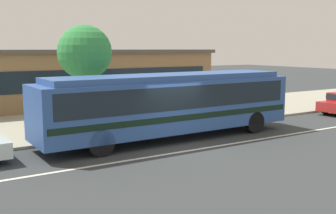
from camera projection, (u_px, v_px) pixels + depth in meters
name	position (u px, v px, depth m)	size (l,w,h in m)	color
ground_plane	(176.00, 147.00, 16.17)	(120.00, 120.00, 0.00)	#333839
sidewalk_slab	(108.00, 120.00, 21.80)	(60.00, 8.00, 0.12)	#A09C8A
lane_stripe_center	(188.00, 151.00, 15.50)	(56.00, 0.16, 0.01)	silver
transit_bus	(170.00, 101.00, 17.40)	(11.62, 2.71, 2.79)	#2E549D
pedestrian_waiting_near_sign	(84.00, 112.00, 17.37)	(0.47, 0.47, 1.77)	#786F5B
pedestrian_walking_along_curb	(108.00, 107.00, 19.50)	(0.35, 0.35, 1.64)	navy
bus_stop_sign	(239.00, 88.00, 21.61)	(0.14, 0.44, 2.62)	gray
street_tree_near_stop	(85.00, 53.00, 18.71)	(2.50, 2.50, 4.83)	brown
station_building	(64.00, 77.00, 28.22)	(20.03, 8.20, 3.79)	olive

